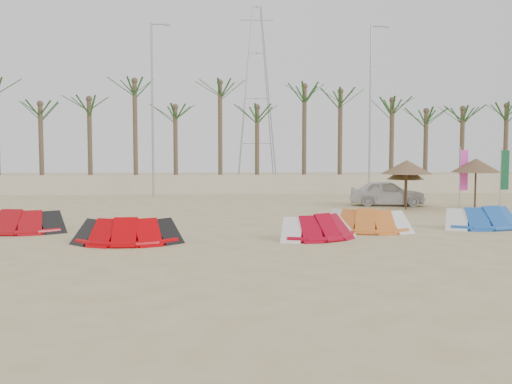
{
  "coord_description": "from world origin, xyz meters",
  "views": [
    {
      "loc": [
        -0.98,
        -16.76,
        2.96
      ],
      "look_at": [
        0.0,
        6.0,
        1.3
      ],
      "focal_mm": 40.0,
      "sensor_mm": 36.0,
      "label": 1
    }
  ],
  "objects_px": {
    "parasol_mid": "(407,167)",
    "parasol_right": "(476,165)",
    "kite_red_right": "(319,226)",
    "kite_orange": "(364,219)",
    "kite_red_left": "(19,220)",
    "parasol_left": "(406,173)",
    "car": "(387,193)",
    "kite_blue": "(482,216)",
    "kite_red_mid": "(129,229)"
  },
  "relations": [
    {
      "from": "kite_red_right",
      "to": "parasol_right",
      "type": "height_order",
      "value": "parasol_right"
    },
    {
      "from": "kite_blue",
      "to": "parasol_right",
      "type": "height_order",
      "value": "parasol_right"
    },
    {
      "from": "kite_red_left",
      "to": "kite_red_mid",
      "type": "distance_m",
      "value": 5.24
    },
    {
      "from": "parasol_mid",
      "to": "car",
      "type": "height_order",
      "value": "parasol_mid"
    },
    {
      "from": "kite_orange",
      "to": "car",
      "type": "bearing_deg",
      "value": 69.91
    },
    {
      "from": "kite_blue",
      "to": "parasol_left",
      "type": "xyz_separation_m",
      "value": [
        -0.64,
        7.76,
        1.38
      ]
    },
    {
      "from": "parasol_left",
      "to": "parasol_mid",
      "type": "relative_size",
      "value": 0.84
    },
    {
      "from": "car",
      "to": "kite_blue",
      "type": "bearing_deg",
      "value": -161.39
    },
    {
      "from": "parasol_mid",
      "to": "parasol_right",
      "type": "bearing_deg",
      "value": -0.29
    },
    {
      "from": "kite_red_left",
      "to": "kite_orange",
      "type": "distance_m",
      "value": 12.71
    },
    {
      "from": "parasol_left",
      "to": "kite_blue",
      "type": "bearing_deg",
      "value": -85.3
    },
    {
      "from": "kite_red_left",
      "to": "parasol_left",
      "type": "relative_size",
      "value": 1.68
    },
    {
      "from": "kite_red_mid",
      "to": "parasol_left",
      "type": "height_order",
      "value": "parasol_left"
    },
    {
      "from": "parasol_mid",
      "to": "kite_red_left",
      "type": "bearing_deg",
      "value": -156.83
    },
    {
      "from": "kite_red_mid",
      "to": "parasol_left",
      "type": "relative_size",
      "value": 1.56
    },
    {
      "from": "kite_red_right",
      "to": "kite_orange",
      "type": "bearing_deg",
      "value": 39.87
    },
    {
      "from": "kite_red_left",
      "to": "kite_red_mid",
      "type": "height_order",
      "value": "same"
    },
    {
      "from": "car",
      "to": "parasol_left",
      "type": "bearing_deg",
      "value": -131.15
    },
    {
      "from": "parasol_mid",
      "to": "car",
      "type": "distance_m",
      "value": 2.5
    },
    {
      "from": "kite_orange",
      "to": "kite_red_right",
      "type": "bearing_deg",
      "value": -140.13
    },
    {
      "from": "kite_orange",
      "to": "parasol_right",
      "type": "bearing_deg",
      "value": 45.24
    },
    {
      "from": "kite_blue",
      "to": "kite_red_mid",
      "type": "bearing_deg",
      "value": -166.39
    },
    {
      "from": "kite_red_left",
      "to": "kite_orange",
      "type": "xyz_separation_m",
      "value": [
        12.71,
        -0.39,
        -0.0
      ]
    },
    {
      "from": "kite_red_left",
      "to": "car",
      "type": "height_order",
      "value": "car"
    },
    {
      "from": "kite_red_right",
      "to": "kite_red_left",
      "type": "bearing_deg",
      "value": 169.45
    },
    {
      "from": "parasol_right",
      "to": "kite_red_right",
      "type": "bearing_deg",
      "value": -135.8
    },
    {
      "from": "kite_red_right",
      "to": "parasol_mid",
      "type": "distance_m",
      "value": 10.94
    },
    {
      "from": "kite_blue",
      "to": "kite_red_left",
      "type": "bearing_deg",
      "value": -178.51
    },
    {
      "from": "kite_red_left",
      "to": "kite_red_right",
      "type": "relative_size",
      "value": 1.05
    },
    {
      "from": "parasol_left",
      "to": "parasol_mid",
      "type": "distance_m",
      "value": 1.21
    },
    {
      "from": "kite_red_mid",
      "to": "kite_blue",
      "type": "bearing_deg",
      "value": 13.61
    },
    {
      "from": "kite_red_left",
      "to": "kite_blue",
      "type": "xyz_separation_m",
      "value": [
        17.53,
        0.46,
        -0.0
      ]
    },
    {
      "from": "kite_blue",
      "to": "parasol_left",
      "type": "relative_size",
      "value": 1.75
    },
    {
      "from": "kite_red_left",
      "to": "parasol_left",
      "type": "xyz_separation_m",
      "value": [
        16.89,
        8.22,
        1.38
      ]
    },
    {
      "from": "parasol_left",
      "to": "car",
      "type": "xyz_separation_m",
      "value": [
        -0.71,
        0.87,
        -1.12
      ]
    },
    {
      "from": "kite_red_left",
      "to": "parasol_left",
      "type": "bearing_deg",
      "value": 25.96
    },
    {
      "from": "kite_red_left",
      "to": "kite_red_right",
      "type": "height_order",
      "value": "same"
    },
    {
      "from": "kite_blue",
      "to": "parasol_right",
      "type": "relative_size",
      "value": 1.47
    },
    {
      "from": "kite_red_left",
      "to": "car",
      "type": "distance_m",
      "value": 18.56
    },
    {
      "from": "kite_orange",
      "to": "parasol_right",
      "type": "height_order",
      "value": "parasol_right"
    },
    {
      "from": "parasol_left",
      "to": "parasol_mid",
      "type": "bearing_deg",
      "value": -104.77
    },
    {
      "from": "parasol_right",
      "to": "kite_red_left",
      "type": "bearing_deg",
      "value": -160.6
    },
    {
      "from": "parasol_right",
      "to": "car",
      "type": "relative_size",
      "value": 0.64
    },
    {
      "from": "kite_blue",
      "to": "parasol_left",
      "type": "bearing_deg",
      "value": 94.7
    },
    {
      "from": "kite_red_right",
      "to": "kite_blue",
      "type": "height_order",
      "value": "same"
    },
    {
      "from": "kite_red_mid",
      "to": "kite_blue",
      "type": "distance_m",
      "value": 13.42
    },
    {
      "from": "kite_red_right",
      "to": "parasol_mid",
      "type": "height_order",
      "value": "parasol_mid"
    },
    {
      "from": "kite_red_mid",
      "to": "kite_red_right",
      "type": "height_order",
      "value": "same"
    },
    {
      "from": "kite_blue",
      "to": "parasol_left",
      "type": "height_order",
      "value": "parasol_left"
    },
    {
      "from": "kite_red_right",
      "to": "parasol_right",
      "type": "xyz_separation_m",
      "value": [
        9.35,
        9.09,
        1.8
      ]
    }
  ]
}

